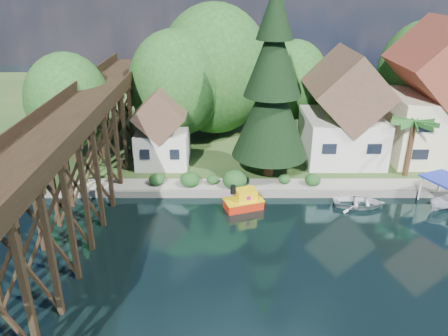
{
  "coord_description": "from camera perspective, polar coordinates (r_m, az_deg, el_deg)",
  "views": [
    {
      "loc": [
        -4.98,
        -26.03,
        17.74
      ],
      "look_at": [
        -4.96,
        6.0,
        3.66
      ],
      "focal_mm": 35.0,
      "sensor_mm": 36.0,
      "label": 1
    }
  ],
  "objects": [
    {
      "name": "tugboat",
      "position": [
        36.3,
        2.62,
        -4.31
      ],
      "size": [
        3.55,
        2.65,
        2.29
      ],
      "color": "#B5210C",
      "rests_on": "ground"
    },
    {
      "name": "shed",
      "position": [
        43.27,
        -8.06,
        4.74
      ],
      "size": [
        5.09,
        5.4,
        7.85
      ],
      "color": "silver",
      "rests_on": "bank"
    },
    {
      "name": "shrubs",
      "position": [
        38.96,
        0.53,
        -1.34
      ],
      "size": [
        15.76,
        2.47,
        1.7
      ],
      "color": "#163E17",
      "rests_on": "bank"
    },
    {
      "name": "house_center",
      "position": [
        48.75,
        25.71,
        7.97
      ],
      "size": [
        8.65,
        9.18,
        13.89
      ],
      "color": "beige",
      "rests_on": "bank"
    },
    {
      "name": "seawall",
      "position": [
        39.27,
        13.21,
        -3.29
      ],
      "size": [
        60.0,
        0.4,
        0.62
      ],
      "primitive_type": "cube",
      "color": "slate",
      "rests_on": "ground"
    },
    {
      "name": "boat_white_a",
      "position": [
        38.42,
        17.23,
        -4.19
      ],
      "size": [
        4.56,
        3.49,
        0.88
      ],
      "primitive_type": "imported",
      "rotation": [
        0.0,
        0.0,
        1.46
      ],
      "color": "silver",
      "rests_on": "ground"
    },
    {
      "name": "bank",
      "position": [
        62.72,
        4.55,
        7.47
      ],
      "size": [
        140.0,
        52.0,
        0.5
      ],
      "primitive_type": "cube",
      "color": "#27461C",
      "rests_on": "ground"
    },
    {
      "name": "house_left",
      "position": [
        45.48,
        15.34,
        6.8
      ],
      "size": [
        7.64,
        8.64,
        11.02
      ],
      "color": "silver",
      "rests_on": "bank"
    },
    {
      "name": "trestle_bridge",
      "position": [
        35.33,
        -18.22,
        1.97
      ],
      "size": [
        4.12,
        44.18,
        9.3
      ],
      "color": "black",
      "rests_on": "ground"
    },
    {
      "name": "bg_trees",
      "position": [
        48.79,
        7.14,
        11.18
      ],
      "size": [
        49.9,
        13.3,
        10.57
      ],
      "color": "#382314",
      "rests_on": "bank"
    },
    {
      "name": "ground",
      "position": [
        31.89,
        9.1,
        -10.41
      ],
      "size": [
        140.0,
        140.0,
        0.0
      ],
      "primitive_type": "plane",
      "color": "black",
      "rests_on": "ground"
    },
    {
      "name": "boat_canopy",
      "position": [
        40.47,
        27.05,
        -3.34
      ],
      "size": [
        4.13,
        4.76,
        2.56
      ],
      "color": "white",
      "rests_on": "ground"
    },
    {
      "name": "palm_tree",
      "position": [
        43.06,
        23.6,
        5.23
      ],
      "size": [
        5.0,
        5.0,
        5.74
      ],
      "color": "#382314",
      "rests_on": "bank"
    },
    {
      "name": "promenade",
      "position": [
        40.8,
        15.59,
        -2.15
      ],
      "size": [
        50.0,
        2.6,
        0.06
      ],
      "primitive_type": "cube",
      "color": "gray",
      "rests_on": "bank"
    },
    {
      "name": "conifer",
      "position": [
        38.89,
        6.32,
        10.27
      ],
      "size": [
        6.98,
        6.98,
        17.19
      ],
      "color": "#382314",
      "rests_on": "bank"
    }
  ]
}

